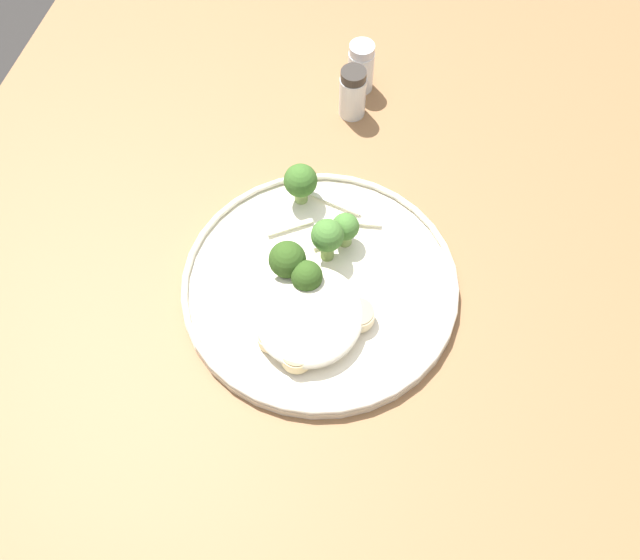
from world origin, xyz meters
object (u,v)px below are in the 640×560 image
seared_scallop_center_golden (272,337)px  broccoli_floret_front_edge (307,277)px  pepper_shaker (353,93)px  broccoli_floret_near_rim (345,228)px  broccoli_floret_tall_stalk (327,237)px  dinner_plate (320,286)px  seared_scallop_large_seared (358,315)px  broccoli_floret_center_pile (287,260)px  seared_scallop_tilted_round (338,325)px  seared_scallop_on_noodles (297,356)px  seared_scallop_half_hidden (306,312)px  broccoli_floret_beside_noodles (301,182)px  salt_shaker (361,67)px  seared_scallop_left_edge (312,291)px

seared_scallop_center_golden → broccoli_floret_front_edge: 0.07m
pepper_shaker → seared_scallop_center_golden: bearing=-0.7°
broccoli_floret_near_rim → broccoli_floret_tall_stalk: 0.03m
dinner_plate → seared_scallop_large_seared: (0.03, 0.05, 0.01)m
broccoli_floret_near_rim → broccoli_floret_center_pile: broccoli_floret_center_pile is taller
seared_scallop_tilted_round → broccoli_floret_front_edge: broccoli_floret_front_edge is taller
broccoli_floret_center_pile → broccoli_floret_tall_stalk: bearing=138.6°
dinner_plate → seared_scallop_on_noodles: bearing=-0.1°
broccoli_floret_center_pile → seared_scallop_half_hidden: bearing=36.4°
dinner_plate → seared_scallop_center_golden: (0.08, -0.03, 0.01)m
seared_scallop_tilted_round → pepper_shaker: (-0.30, -0.06, 0.01)m
seared_scallop_tilted_round → broccoli_floret_center_pile: (-0.05, -0.06, 0.03)m
broccoli_floret_beside_noodles → pepper_shaker: 0.15m
seared_scallop_tilted_round → broccoli_floret_tall_stalk: broccoli_floret_tall_stalk is taller
seared_scallop_half_hidden → broccoli_floret_tall_stalk: bearing=178.0°
broccoli_floret_near_rim → broccoli_floret_center_pile: size_ratio=0.77×
seared_scallop_large_seared → pepper_shaker: 0.29m
dinner_plate → salt_shaker: salt_shaker is taller
seared_scallop_half_hidden → pepper_shaker: size_ratio=0.48×
seared_scallop_center_golden → broccoli_floret_near_rim: (-0.14, 0.04, 0.01)m
dinner_plate → seared_scallop_half_hidden: seared_scallop_half_hidden is taller
salt_shaker → seared_scallop_large_seared: bearing=12.5°
seared_scallop_center_golden → broccoli_floret_beside_noodles: broccoli_floret_beside_noodles is taller
seared_scallop_half_hidden → broccoli_floret_near_rim: broccoli_floret_near_rim is taller
seared_scallop_on_noodles → broccoli_floret_tall_stalk: 0.13m
seared_scallop_on_noodles → seared_scallop_half_hidden: bearing=-175.4°
seared_scallop_half_hidden → broccoli_floret_beside_noodles: size_ratio=0.61×
dinner_plate → broccoli_floret_front_edge: size_ratio=5.77×
seared_scallop_center_golden → seared_scallop_large_seared: bearing=120.7°
broccoli_floret_center_pile → broccoli_floret_beside_noodles: bearing=-172.2°
dinner_plate → broccoli_floret_near_rim: size_ratio=6.69×
seared_scallop_left_edge → broccoli_floret_center_pile: size_ratio=0.59×
seared_scallop_half_hidden → broccoli_floret_beside_noodles: 0.15m
dinner_plate → broccoli_floret_front_edge: 0.04m
seared_scallop_center_golden → broccoli_floret_beside_noodles: size_ratio=0.57×
seared_scallop_large_seared → seared_scallop_center_golden: 0.09m
seared_scallop_on_noodles → seared_scallop_tilted_round: size_ratio=0.97×
seared_scallop_half_hidden → broccoli_floret_front_edge: broccoli_floret_front_edge is taller
seared_scallop_half_hidden → salt_shaker: bearing=-176.5°
seared_scallop_large_seared → dinner_plate: bearing=-123.1°
dinner_plate → broccoli_floret_front_edge: (0.01, -0.01, 0.03)m
seared_scallop_large_seared → salt_shaker: salt_shaker is taller
seared_scallop_on_noodles → seared_scallop_large_seared: bearing=141.1°
broccoli_floret_tall_stalk → seared_scallop_large_seared: bearing=36.0°
seared_scallop_tilted_round → broccoli_floret_tall_stalk: size_ratio=0.58×
seared_scallop_large_seared → broccoli_floret_beside_noodles: 0.17m
seared_scallop_half_hidden → broccoli_floret_front_edge: size_ratio=0.64×
seared_scallop_half_hidden → salt_shaker: size_ratio=0.48×
pepper_shaker → seared_scallop_on_noodles: bearing=4.2°
seared_scallop_tilted_round → broccoli_floret_near_rim: bearing=-170.5°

